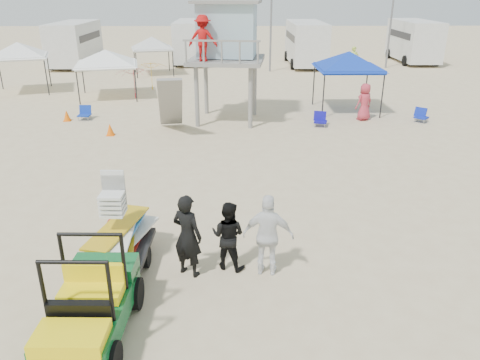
{
  "coord_description": "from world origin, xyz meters",
  "views": [
    {
      "loc": [
        0.36,
        -7.76,
        5.76
      ],
      "look_at": [
        0.5,
        3.0,
        1.3
      ],
      "focal_mm": 35.0,
      "sensor_mm": 36.0,
      "label": 1
    }
  ],
  "objects_px": {
    "lifeguard_tower": "(224,35)",
    "canopy_blue": "(349,54)",
    "utility_cart": "(87,299)",
    "man_left": "(187,236)",
    "surf_trailer": "(119,234)"
  },
  "relations": [
    {
      "from": "utility_cart",
      "to": "man_left",
      "type": "xyz_separation_m",
      "value": [
        1.52,
        2.03,
        0.07
      ]
    },
    {
      "from": "canopy_blue",
      "to": "lifeguard_tower",
      "type": "bearing_deg",
      "value": -165.22
    },
    {
      "from": "lifeguard_tower",
      "to": "utility_cart",
      "type": "bearing_deg",
      "value": -98.11
    },
    {
      "from": "surf_trailer",
      "to": "lifeguard_tower",
      "type": "xyz_separation_m",
      "value": [
        2.09,
        12.4,
        3.0
      ]
    },
    {
      "from": "lifeguard_tower",
      "to": "canopy_blue",
      "type": "height_order",
      "value": "lifeguard_tower"
    },
    {
      "from": "surf_trailer",
      "to": "man_left",
      "type": "distance_m",
      "value": 1.55
    },
    {
      "from": "canopy_blue",
      "to": "utility_cart",
      "type": "bearing_deg",
      "value": -116.24
    },
    {
      "from": "utility_cart",
      "to": "canopy_blue",
      "type": "bearing_deg",
      "value": 63.76
    },
    {
      "from": "man_left",
      "to": "lifeguard_tower",
      "type": "bearing_deg",
      "value": -64.31
    },
    {
      "from": "surf_trailer",
      "to": "lifeguard_tower",
      "type": "distance_m",
      "value": 12.93
    },
    {
      "from": "surf_trailer",
      "to": "canopy_blue",
      "type": "relative_size",
      "value": 0.68
    },
    {
      "from": "utility_cart",
      "to": "lifeguard_tower",
      "type": "distance_m",
      "value": 15.17
    },
    {
      "from": "man_left",
      "to": "canopy_blue",
      "type": "bearing_deg",
      "value": -86.25
    },
    {
      "from": "utility_cart",
      "to": "surf_trailer",
      "type": "bearing_deg",
      "value": 89.85
    },
    {
      "from": "lifeguard_tower",
      "to": "canopy_blue",
      "type": "xyz_separation_m",
      "value": [
        5.94,
        1.57,
        -1.05
      ]
    }
  ]
}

